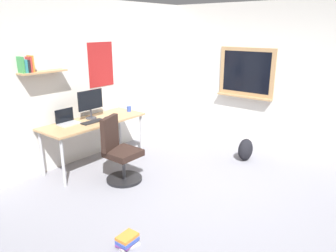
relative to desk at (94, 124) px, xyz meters
name	(u,v)px	position (x,y,z in m)	size (l,w,h in m)	color
ground_plane	(209,198)	(0.22, -2.04, -0.68)	(5.20, 5.20, 0.00)	gray
wall_back	(86,81)	(0.21, 0.41, 0.62)	(5.00, 0.30, 2.60)	silver
wall_right	(284,78)	(2.66, -2.01, 0.62)	(0.22, 5.00, 2.60)	silver
desk	(94,124)	(0.00, 0.00, 0.00)	(1.69, 0.66, 0.75)	tan
office_chair	(119,154)	(-0.16, -0.73, -0.27)	(0.53, 0.55, 0.95)	black
laptop	(67,120)	(-0.38, 0.16, 0.12)	(0.31, 0.21, 0.23)	#ADAFB5
monitor_primary	(90,102)	(0.04, 0.11, 0.34)	(0.46, 0.17, 0.46)	#38383D
keyboard	(93,122)	(-0.08, -0.08, 0.08)	(0.37, 0.13, 0.02)	black
computer_mouse	(107,118)	(0.20, -0.08, 0.08)	(0.10, 0.06, 0.03)	#262628
coffee_mug	(129,109)	(0.75, -0.03, 0.11)	(0.08, 0.08, 0.09)	#334CA5
backpack	(245,150)	(1.68, -1.83, -0.49)	(0.32, 0.22, 0.38)	black
book_stack_on_floor	(127,240)	(-1.15, -1.90, -0.62)	(0.25, 0.20, 0.12)	silver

